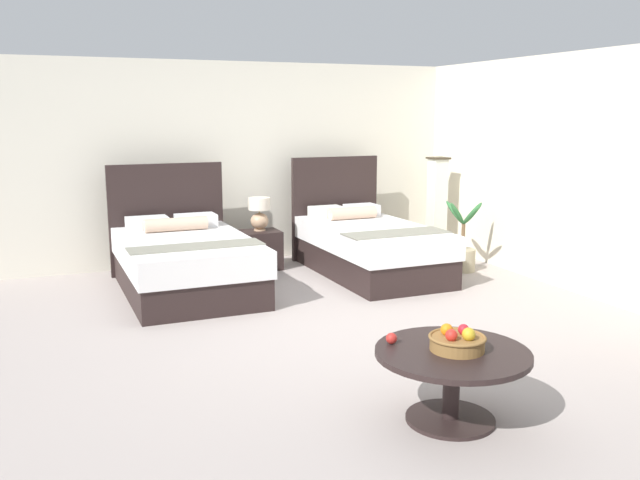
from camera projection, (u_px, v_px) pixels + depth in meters
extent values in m
cube|color=#A79B96|center=(347.00, 328.00, 6.08)|extent=(9.22, 9.87, 0.02)
cube|color=silver|center=(247.00, 162.00, 8.69)|extent=(9.22, 0.12, 2.52)
cube|color=beige|center=(571.00, 173.00, 7.25)|extent=(0.12, 5.47, 2.52)
cube|color=black|center=(187.00, 278.00, 7.18)|extent=(1.30, 2.02, 0.32)
cube|color=silver|center=(186.00, 251.00, 7.13)|extent=(1.34, 2.06, 0.27)
cube|color=black|center=(167.00, 219.00, 8.02)|extent=(1.35, 0.08, 1.31)
cube|color=white|center=(147.00, 223.00, 7.65)|extent=(0.46, 0.31, 0.14)
cube|color=white|center=(196.00, 220.00, 7.86)|extent=(0.46, 0.31, 0.14)
cylinder|color=beige|center=(176.00, 224.00, 7.54)|extent=(0.70, 0.16, 0.15)
cube|color=gray|center=(196.00, 246.00, 6.67)|extent=(1.33, 0.39, 0.01)
cube|color=black|center=(372.00, 261.00, 7.99)|extent=(1.15, 2.08, 0.33)
cube|color=silver|center=(372.00, 237.00, 7.94)|extent=(1.19, 2.12, 0.26)
cube|color=black|center=(335.00, 208.00, 8.86)|extent=(1.20, 0.08, 1.33)
cube|color=silver|center=(327.00, 212.00, 8.50)|extent=(0.41, 0.31, 0.14)
cube|color=silver|center=(362.00, 210.00, 8.69)|extent=(0.41, 0.31, 0.14)
cylinder|color=beige|center=(353.00, 213.00, 8.38)|extent=(0.62, 0.16, 0.15)
cube|color=gray|center=(396.00, 233.00, 7.40)|extent=(1.18, 0.44, 0.01)
cube|color=black|center=(260.00, 250.00, 8.29)|extent=(0.47, 0.40, 0.47)
sphere|color=tan|center=(266.00, 247.00, 8.08)|extent=(0.02, 0.02, 0.02)
cylinder|color=tan|center=(260.00, 230.00, 8.26)|extent=(0.14, 0.14, 0.02)
ellipsoid|color=tan|center=(260.00, 221.00, 8.24)|extent=(0.22, 0.22, 0.20)
cylinder|color=#99844C|center=(259.00, 211.00, 8.22)|extent=(0.02, 0.02, 0.04)
cylinder|color=beige|center=(259.00, 204.00, 8.20)|extent=(0.27, 0.27, 0.15)
cylinder|color=black|center=(450.00, 419.00, 4.23)|extent=(0.56, 0.56, 0.02)
cylinder|color=black|center=(451.00, 388.00, 4.19)|extent=(0.11, 0.11, 0.43)
cylinder|color=black|center=(453.00, 353.00, 4.15)|extent=(0.96, 0.96, 0.04)
cylinder|color=olive|center=(457.00, 344.00, 4.14)|extent=(0.33, 0.33, 0.08)
torus|color=olive|center=(457.00, 337.00, 4.13)|extent=(0.35, 0.35, 0.02)
sphere|color=gold|center=(469.00, 334.00, 4.08)|extent=(0.08, 0.08, 0.08)
sphere|color=red|center=(464.00, 330.00, 4.18)|extent=(0.07, 0.07, 0.07)
sphere|color=orange|center=(447.00, 330.00, 4.17)|extent=(0.08, 0.08, 0.08)
sphere|color=red|center=(451.00, 335.00, 4.07)|extent=(0.07, 0.07, 0.07)
sphere|color=red|center=(391.00, 338.00, 4.26)|extent=(0.07, 0.07, 0.07)
cube|color=#3C3224|center=(435.00, 254.00, 9.12)|extent=(0.24, 0.24, 0.03)
cube|color=white|center=(437.00, 207.00, 9.00)|extent=(0.20, 0.20, 1.26)
cube|color=#3C3224|center=(438.00, 158.00, 8.88)|extent=(0.24, 0.24, 0.02)
cylinder|color=tan|center=(462.00, 260.00, 8.20)|extent=(0.31, 0.31, 0.27)
cylinder|color=brown|center=(463.00, 236.00, 8.14)|extent=(0.04, 0.04, 0.31)
ellipsoid|color=#326C38|center=(473.00, 213.00, 8.15)|extent=(0.31, 0.08, 0.29)
ellipsoid|color=#326C38|center=(455.00, 212.00, 8.23)|extent=(0.10, 0.36, 0.30)
ellipsoid|color=#326C38|center=(457.00, 213.00, 8.05)|extent=(0.24, 0.07, 0.30)
ellipsoid|color=#326C38|center=(470.00, 216.00, 7.94)|extent=(0.08, 0.35, 0.29)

